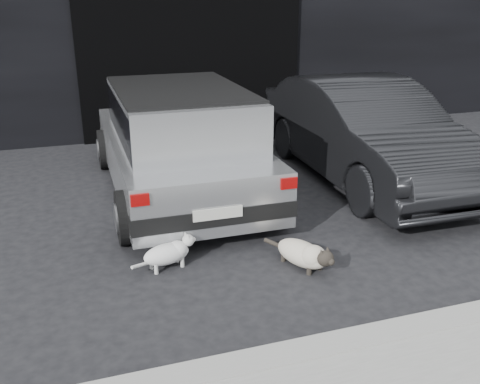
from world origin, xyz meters
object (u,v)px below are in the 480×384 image
object	(u,v)px
second_car	(364,131)
cat_white	(170,252)
cat_siamese	(306,254)
silver_hatchback	(179,137)

from	to	relation	value
second_car	cat_white	size ratio (longest dim) A/B	6.31
cat_siamese	cat_white	xyz separation A→B (m)	(-1.25, 0.42, 0.02)
cat_siamese	cat_white	bearing A→B (deg)	-40.03
silver_hatchback	cat_siamese	xyz separation A→B (m)	(0.71, -2.36, -0.64)
second_car	cat_siamese	distance (m)	2.90
second_car	cat_white	xyz separation A→B (m)	(-3.11, -1.73, -0.54)
cat_white	silver_hatchback	bearing A→B (deg)	151.72
cat_siamese	cat_white	distance (m)	1.32
second_car	cat_white	world-z (taller)	second_car
silver_hatchback	second_car	xyz separation A→B (m)	(2.58, -0.21, -0.08)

